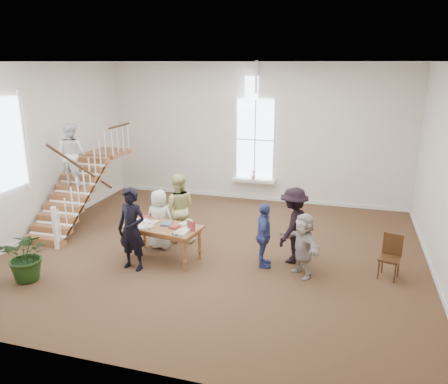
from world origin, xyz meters
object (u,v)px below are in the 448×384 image
(woman_cluster_c, at_px, (303,245))
(side_chair, at_px, (391,254))
(person_yellow, at_px, (178,208))
(floor_plant, at_px, (27,255))
(library_table, at_px, (163,229))
(woman_cluster_b, at_px, (293,225))
(elderly_woman, at_px, (160,219))
(police_officer, at_px, (132,229))
(woman_cluster_a, at_px, (264,235))

(woman_cluster_c, bearing_deg, side_chair, 63.04)
(person_yellow, relative_size, floor_plant, 1.59)
(library_table, height_order, woman_cluster_b, woman_cluster_b)
(elderly_woman, xyz_separation_m, floor_plant, (-1.99, -2.36, -0.18))
(woman_cluster_c, xyz_separation_m, side_chair, (1.84, 0.46, -0.18))
(police_officer, relative_size, woman_cluster_a, 1.25)
(library_table, bearing_deg, police_officer, -116.28)
(police_officer, xyz_separation_m, floor_plant, (-1.89, -1.11, -0.37))
(woman_cluster_a, relative_size, woman_cluster_c, 1.05)
(woman_cluster_a, xyz_separation_m, woman_cluster_c, (0.90, -0.20, -0.04))
(person_yellow, distance_m, woman_cluster_b, 3.02)
(library_table, bearing_deg, woman_cluster_c, 10.06)
(floor_plant, bearing_deg, police_officer, 30.50)
(elderly_woman, height_order, woman_cluster_b, woman_cluster_b)
(woman_cluster_c, relative_size, side_chair, 1.48)
(police_officer, distance_m, person_yellow, 1.80)
(woman_cluster_c, height_order, floor_plant, woman_cluster_c)
(library_table, relative_size, woman_cluster_a, 1.25)
(floor_plant, bearing_deg, elderly_woman, 49.90)
(elderly_woman, distance_m, woman_cluster_a, 2.72)
(elderly_woman, relative_size, person_yellow, 0.83)
(woman_cluster_c, bearing_deg, police_officer, -120.27)
(police_officer, distance_m, side_chair, 5.67)
(library_table, relative_size, floor_plant, 1.66)
(woman_cluster_b, bearing_deg, elderly_woman, -72.30)
(person_yellow, xyz_separation_m, side_chair, (5.13, -0.57, -0.37))
(woman_cluster_b, bearing_deg, person_yellow, -81.62)
(floor_plant, bearing_deg, woman_cluster_a, 23.37)
(library_table, height_order, person_yellow, person_yellow)
(police_officer, bearing_deg, woman_cluster_c, 18.61)
(woman_cluster_c, bearing_deg, elderly_woman, -139.68)
(elderly_woman, height_order, floor_plant, elderly_woman)
(elderly_woman, xyz_separation_m, side_chair, (5.43, -0.07, -0.21))
(police_officer, bearing_deg, floor_plant, -141.78)
(police_officer, relative_size, person_yellow, 1.04)
(woman_cluster_b, relative_size, side_chair, 1.85)
(library_table, xyz_separation_m, woman_cluster_c, (3.24, 0.07, -0.03))
(woman_cluster_b, height_order, floor_plant, woman_cluster_b)
(person_yellow, height_order, side_chair, person_yellow)
(woman_cluster_b, xyz_separation_m, floor_plant, (-5.29, -2.47, -0.33))
(police_officer, distance_m, elderly_woman, 1.27)
(person_yellow, bearing_deg, side_chair, 158.15)
(police_officer, xyz_separation_m, woman_cluster_b, (3.40, 1.36, -0.05))
(elderly_woman, height_order, side_chair, elderly_woman)
(library_table, xyz_separation_m, woman_cluster_b, (2.94, 0.72, 0.15))
(floor_plant, bearing_deg, library_table, 36.87)
(woman_cluster_b, relative_size, woman_cluster_c, 1.25)
(elderly_woman, bearing_deg, woman_cluster_a, 174.70)
(person_yellow, bearing_deg, police_officer, 61.66)
(library_table, xyz_separation_m, side_chair, (5.08, 0.53, -0.21))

